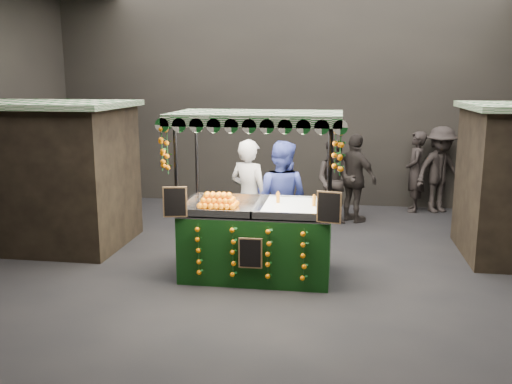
# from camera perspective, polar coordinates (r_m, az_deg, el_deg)

# --- Properties ---
(ground) EXTENTS (12.00, 12.00, 0.00)m
(ground) POSITION_cam_1_polar(r_m,az_deg,el_deg) (8.80, 2.62, -8.40)
(ground) COLOR black
(ground) RESTS_ON ground
(market_hall) EXTENTS (12.10, 10.10, 5.05)m
(market_hall) POSITION_cam_1_polar(r_m,az_deg,el_deg) (8.27, 2.85, 14.19)
(market_hall) COLOR black
(market_hall) RESTS_ON ground
(neighbour_stall_left) EXTENTS (3.00, 2.20, 2.60)m
(neighbour_stall_left) POSITION_cam_1_polar(r_m,az_deg,el_deg) (10.75, -20.70, 1.79)
(neighbour_stall_left) COLOR black
(neighbour_stall_left) RESTS_ON ground
(juice_stall) EXTENTS (2.60, 1.53, 2.52)m
(juice_stall) POSITION_cam_1_polar(r_m,az_deg,el_deg) (8.48, 0.16, -3.61)
(juice_stall) COLOR black
(juice_stall) RESTS_ON ground
(vendor_grey) EXTENTS (0.86, 0.74, 2.00)m
(vendor_grey) POSITION_cam_1_polar(r_m,az_deg,el_deg) (9.51, -0.73, -0.55)
(vendor_grey) COLOR gray
(vendor_grey) RESTS_ON ground
(vendor_blue) EXTENTS (1.12, 0.97, 1.98)m
(vendor_blue) POSITION_cam_1_polar(r_m,az_deg,el_deg) (9.48, 2.57, -0.67)
(vendor_blue) COLOR navy
(vendor_blue) RESTS_ON ground
(shopper_0) EXTENTS (0.65, 0.48, 1.63)m
(shopper_0) POSITION_cam_1_polar(r_m,az_deg,el_deg) (11.42, -13.53, 0.25)
(shopper_0) COLOR black
(shopper_0) RESTS_ON ground
(shopper_1) EXTENTS (0.95, 0.79, 1.76)m
(shopper_1) POSITION_cam_1_polar(r_m,az_deg,el_deg) (11.69, 8.12, 1.04)
(shopper_1) COLOR #282321
(shopper_1) RESTS_ON ground
(shopper_2) EXTENTS (1.12, 1.07, 1.87)m
(shopper_2) POSITION_cam_1_polar(r_m,az_deg,el_deg) (11.84, 10.14, 1.40)
(shopper_2) COLOR black
(shopper_2) RESTS_ON ground
(shopper_3) EXTENTS (1.45, 1.27, 1.95)m
(shopper_3) POSITION_cam_1_polar(r_m,az_deg,el_deg) (13.17, 18.40, 2.18)
(shopper_3) COLOR #292321
(shopper_3) RESTS_ON ground
(shopper_4) EXTENTS (0.98, 0.77, 1.76)m
(shopper_4) POSITION_cam_1_polar(r_m,az_deg,el_deg) (12.59, -16.60, 1.45)
(shopper_4) COLOR black
(shopper_4) RESTS_ON ground
(shopper_6) EXTENTS (0.50, 0.71, 1.83)m
(shopper_6) POSITION_cam_1_polar(r_m,az_deg,el_deg) (13.10, 16.05, 2.02)
(shopper_6) COLOR black
(shopper_6) RESTS_ON ground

